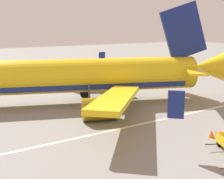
{
  "coord_description": "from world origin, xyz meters",
  "views": [
    {
      "loc": [
        -14.68,
        -7.27,
        8.66
      ],
      "look_at": [
        0.17,
        15.78,
        2.8
      ],
      "focal_mm": 48.8,
      "sensor_mm": 36.0,
      "label": 1
    }
  ],
  "objects": [
    {
      "name": "apron_stripe",
      "position": [
        0.0,
        13.01,
        0.01
      ],
      "size": [
        120.0,
        0.36,
        0.01
      ],
      "primitive_type": "cube",
      "color": "silver",
      "rests_on": "ground"
    },
    {
      "name": "traffic_cone_near_plane",
      "position": [
        4.06,
        7.43,
        0.31
      ],
      "size": [
        0.47,
        0.47,
        0.62
      ],
      "primitive_type": "cone",
      "color": "orange",
      "rests_on": "ground"
    },
    {
      "name": "airplane",
      "position": [
        -0.38,
        22.83,
        3.05
      ],
      "size": [
        36.23,
        29.53,
        11.34
      ],
      "color": "yellow",
      "rests_on": "ground"
    }
  ]
}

